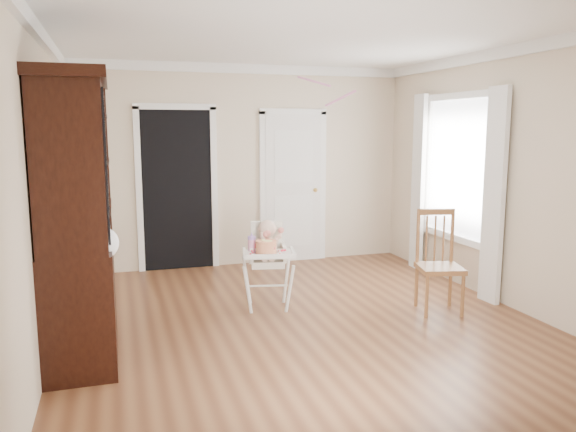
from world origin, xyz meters
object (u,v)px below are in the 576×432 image
object	(u,v)px
china_cabinet	(77,219)
sippy_cup	(252,243)
high_chair	(268,255)
cake	(266,247)
dining_chair	(439,265)

from	to	relation	value
china_cabinet	sippy_cup	bearing A→B (deg)	22.71
high_chair	cake	xyz separation A→B (m)	(-0.07, -0.20, 0.13)
sippy_cup	high_chair	bearing A→B (deg)	20.01
sippy_cup	dining_chair	xyz separation A→B (m)	(1.84, -0.53, -0.23)
sippy_cup	china_cabinet	size ratio (longest dim) A/B	0.08
sippy_cup	dining_chair	size ratio (longest dim) A/B	0.18
cake	dining_chair	size ratio (longest dim) A/B	0.26
sippy_cup	china_cabinet	distance (m)	1.79
high_chair	dining_chair	xyz separation A→B (m)	(1.65, -0.60, -0.08)
high_chair	dining_chair	distance (m)	1.76
cake	china_cabinet	xyz separation A→B (m)	(-1.72, -0.54, 0.45)
cake	china_cabinet	distance (m)	1.86
cake	sippy_cup	size ratio (longest dim) A/B	1.40
cake	sippy_cup	world-z (taller)	sippy_cup
dining_chair	high_chair	bearing A→B (deg)	173.97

